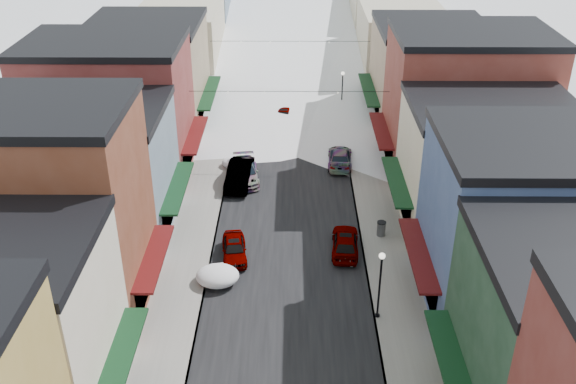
{
  "coord_description": "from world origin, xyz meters",
  "views": [
    {
      "loc": [
        0.3,
        -9.8,
        24.07
      ],
      "look_at": [
        0.0,
        29.0,
        2.85
      ],
      "focal_mm": 40.0,
      "sensor_mm": 36.0,
      "label": 1
    }
  ],
  "objects_px": {
    "streetlamp_near": "(380,277)",
    "trash_can": "(381,228)",
    "car_silver_sedan": "(234,249)",
    "car_dark_hatch": "(239,174)"
  },
  "relations": [
    {
      "from": "streetlamp_near",
      "to": "trash_can",
      "type": "bearing_deg",
      "value": 81.87
    },
    {
      "from": "car_silver_sedan",
      "to": "streetlamp_near",
      "type": "xyz_separation_m",
      "value": [
        8.7,
        -6.13,
        2.23
      ]
    },
    {
      "from": "streetlamp_near",
      "to": "car_dark_hatch",
      "type": "bearing_deg",
      "value": 119.04
    },
    {
      "from": "trash_can",
      "to": "streetlamp_near",
      "type": "height_order",
      "value": "streetlamp_near"
    },
    {
      "from": "car_silver_sedan",
      "to": "car_dark_hatch",
      "type": "relative_size",
      "value": 0.75
    },
    {
      "from": "trash_can",
      "to": "car_dark_hatch",
      "type": "bearing_deg",
      "value": 143.1
    },
    {
      "from": "car_silver_sedan",
      "to": "trash_can",
      "type": "distance_m",
      "value": 10.25
    },
    {
      "from": "car_dark_hatch",
      "to": "trash_can",
      "type": "distance_m",
      "value": 12.95
    },
    {
      "from": "car_dark_hatch",
      "to": "car_silver_sedan",
      "type": "bearing_deg",
      "value": -83.53
    },
    {
      "from": "car_dark_hatch",
      "to": "trash_can",
      "type": "bearing_deg",
      "value": -32.76
    }
  ]
}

